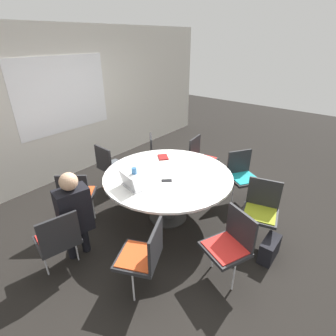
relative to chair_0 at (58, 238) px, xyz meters
The scene contains 18 objects.
ground_plane 1.67m from the chair_0, 10.97° to the right, with size 16.00×16.00×0.00m, color black.
wall_back 2.76m from the chair_0, 53.42° to the left, with size 8.00×0.07×2.70m.
conference_table 1.60m from the chair_0, 10.97° to the right, with size 1.82×1.82×0.74m.
chair_0 is the anchor object (origin of this frame).
chair_1 0.99m from the chair_0, 65.20° to the right, with size 0.57×0.56×0.85m.
chair_2 1.89m from the chair_0, 53.67° to the right, with size 0.56×0.57×0.85m.
chair_3 2.49m from the chair_0, 38.33° to the right, with size 0.52×0.53×0.85m.
chair_4 2.85m from the chair_0, 19.44° to the right, with size 0.60×0.59×0.85m.
chair_5 2.84m from the chair_0, ahead, with size 0.49×0.48×0.85m.
chair_6 2.54m from the chair_0, 14.66° to the left, with size 0.61×0.61×0.85m.
chair_7 1.87m from the chair_0, 32.05° to the left, with size 0.45×0.47×0.85m.
chair_8 0.93m from the chair_0, 43.35° to the left, with size 0.60×0.61×0.85m.
person_0 0.32m from the chair_0, ahead, with size 0.40×0.32×1.20m.
laptop 1.04m from the chair_0, ahead, with size 0.30×0.37×0.21m.
spiral_notebook 1.98m from the chair_0, ahead, with size 0.25×0.26×0.02m.
coffee_cup 1.32m from the chair_0, ahead, with size 0.07×0.07×0.09m.
cell_phone 1.49m from the chair_0, 16.06° to the right, with size 0.15×0.15×0.01m.
handbag 2.50m from the chair_0, 46.83° to the right, with size 0.36×0.16×0.28m.
Camera 1 is at (-2.56, -2.03, 2.49)m, focal length 28.00 mm.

